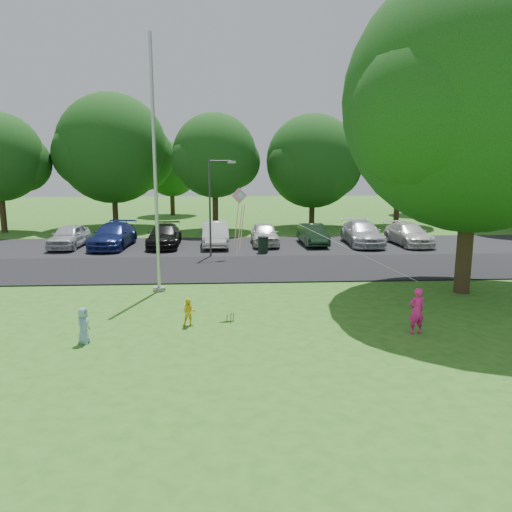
{
  "coord_description": "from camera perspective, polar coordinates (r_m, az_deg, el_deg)",
  "views": [
    {
      "loc": [
        -0.69,
        -15.01,
        5.26
      ],
      "look_at": [
        0.41,
        4.0,
        1.6
      ],
      "focal_mm": 35.0,
      "sensor_mm": 36.0,
      "label": 1
    }
  ],
  "objects": [
    {
      "name": "tree_row",
      "position": [
        39.31,
        0.01,
        11.53
      ],
      "size": [
        64.35,
        11.94,
        10.88
      ],
      "color": "#332316",
      "rests_on": "ground"
    },
    {
      "name": "street_lamp",
      "position": [
        27.31,
        -4.87,
        6.56
      ],
      "size": [
        1.48,
        0.56,
        5.37
      ],
      "rotation": [
        0.0,
        0.0,
        0.29
      ],
      "color": "#3F3F44",
      "rests_on": "ground"
    },
    {
      "name": "parked_cars",
      "position": [
        30.79,
        -1.96,
        2.46
      ],
      "size": [
        22.92,
        5.17,
        1.47
      ],
      "color": "silver",
      "rests_on": "ground"
    },
    {
      "name": "big_tree",
      "position": [
        21.26,
        23.73,
        15.34
      ],
      "size": [
        10.55,
        10.05,
        12.54
      ],
      "rotation": [
        0.0,
        0.0,
        0.01
      ],
      "color": "#332316",
      "rests_on": "ground"
    },
    {
      "name": "parking_strip",
      "position": [
        30.97,
        -1.99,
        1.15
      ],
      "size": [
        42.0,
        7.0,
        0.06
      ],
      "primitive_type": "cube",
      "color": "black",
      "rests_on": "ground"
    },
    {
      "name": "kite",
      "position": [
        17.34,
        -1.41,
        5.23
      ],
      "size": [
        5.62,
        3.23,
        2.69
      ],
      "rotation": [
        0.0,
        0.0,
        0.22
      ],
      "color": "pink",
      "rests_on": "ground"
    },
    {
      "name": "ground",
      "position": [
        15.92,
        -0.65,
        -8.41
      ],
      "size": [
        120.0,
        120.0,
        0.0
      ],
      "primitive_type": "plane",
      "color": "#306E1D",
      "rests_on": "ground"
    },
    {
      "name": "park_road",
      "position": [
        24.59,
        -1.63,
        -1.41
      ],
      "size": [
        60.0,
        6.0,
        0.06
      ],
      "primitive_type": "cube",
      "color": "black",
      "rests_on": "ground"
    },
    {
      "name": "flagpole",
      "position": [
        20.24,
        -11.39,
        7.57
      ],
      "size": [
        0.5,
        0.5,
        10.0
      ],
      "color": "#B7BABF",
      "rests_on": "ground"
    },
    {
      "name": "horizon_trees",
      "position": [
        49.13,
        2.27,
        9.75
      ],
      "size": [
        77.46,
        7.2,
        7.02
      ],
      "color": "#332316",
      "rests_on": "ground"
    },
    {
      "name": "child_yellow",
      "position": [
        16.28,
        -7.65,
        -6.38
      ],
      "size": [
        0.47,
        0.38,
        0.91
      ],
      "primitive_type": "imported",
      "rotation": [
        0.0,
        0.0,
        0.07
      ],
      "color": "yellow",
      "rests_on": "ground"
    },
    {
      "name": "trash_can",
      "position": [
        28.49,
        0.81,
        1.24
      ],
      "size": [
        0.62,
        0.62,
        0.98
      ],
      "rotation": [
        0.0,
        0.0,
        -0.21
      ],
      "color": "black",
      "rests_on": "ground"
    },
    {
      "name": "child_blue",
      "position": [
        15.47,
        -19.13,
        -7.51
      ],
      "size": [
        0.4,
        0.56,
        1.08
      ],
      "primitive_type": "imported",
      "rotation": [
        0.0,
        0.0,
        1.45
      ],
      "color": "#85A9CC",
      "rests_on": "ground"
    },
    {
      "name": "woman",
      "position": [
        16.12,
        17.87,
        -6.0
      ],
      "size": [
        0.59,
        0.46,
        1.45
      ],
      "primitive_type": "imported",
      "rotation": [
        0.0,
        0.0,
        3.37
      ],
      "color": "#FF218F",
      "rests_on": "ground"
    }
  ]
}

